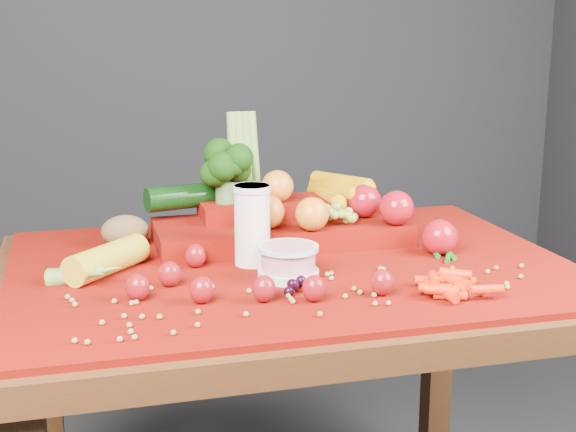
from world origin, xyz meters
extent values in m
cube|color=black|center=(0.00, 1.50, 1.25)|extent=(3.00, 0.02, 2.50)
cube|color=#391B0D|center=(0.00, 0.00, 0.72)|extent=(1.10, 0.80, 0.05)
cube|color=#391B0D|center=(-0.48, 0.33, 0.35)|extent=(0.06, 0.06, 0.70)
cube|color=#391B0D|center=(0.48, 0.33, 0.35)|extent=(0.06, 0.06, 0.70)
cube|color=#670703|center=(0.00, 0.00, 0.76)|extent=(1.05, 0.75, 0.01)
cylinder|color=white|center=(-0.07, 0.01, 0.84)|extent=(0.07, 0.07, 0.15)
cylinder|color=silver|center=(-0.07, 0.01, 0.91)|extent=(0.07, 0.07, 0.01)
cylinder|color=silver|center=(-0.03, -0.09, 0.77)|extent=(0.11, 0.11, 0.02)
cylinder|color=pink|center=(-0.03, -0.09, 0.80)|extent=(0.10, 0.10, 0.05)
cylinder|color=silver|center=(-0.03, -0.09, 0.82)|extent=(0.11, 0.11, 0.01)
ellipsoid|color=maroon|center=(-0.24, -0.08, 0.78)|extent=(0.04, 0.04, 0.05)
cone|color=#0C4412|center=(-0.24, -0.08, 0.81)|extent=(0.03, 0.03, 0.01)
ellipsoid|color=maroon|center=(-0.30, -0.14, 0.78)|extent=(0.04, 0.04, 0.05)
cone|color=#0C4412|center=(-0.30, -0.14, 0.81)|extent=(0.03, 0.03, 0.01)
ellipsoid|color=maroon|center=(-0.20, -0.18, 0.78)|extent=(0.04, 0.04, 0.05)
cone|color=#0C4412|center=(-0.20, -0.18, 0.81)|extent=(0.03, 0.03, 0.01)
ellipsoid|color=maroon|center=(-0.10, -0.20, 0.78)|extent=(0.04, 0.04, 0.05)
cone|color=#0C4412|center=(-0.10, -0.20, 0.81)|extent=(0.03, 0.03, 0.01)
ellipsoid|color=maroon|center=(-0.02, -0.22, 0.78)|extent=(0.04, 0.04, 0.05)
cone|color=#0C4412|center=(-0.02, -0.22, 0.81)|extent=(0.03, 0.03, 0.01)
ellipsoid|color=maroon|center=(0.10, -0.22, 0.78)|extent=(0.04, 0.04, 0.05)
cone|color=#0C4412|center=(0.10, -0.22, 0.81)|extent=(0.03, 0.03, 0.01)
ellipsoid|color=maroon|center=(-0.18, 0.02, 0.78)|extent=(0.04, 0.04, 0.05)
cone|color=#0C4412|center=(-0.18, 0.02, 0.81)|extent=(0.03, 0.03, 0.01)
cylinder|color=gold|center=(-0.34, 0.02, 0.79)|extent=(0.16, 0.17, 0.06)
ellipsoid|color=brown|center=(-0.30, 0.20, 0.80)|extent=(0.10, 0.07, 0.07)
cube|color=#670703|center=(0.02, 0.15, 0.78)|extent=(0.52, 0.22, 0.04)
cube|color=#670703|center=(0.00, 0.20, 0.82)|extent=(0.28, 0.12, 0.03)
sphere|color=#A40514|center=(0.24, 0.06, 0.84)|extent=(0.07, 0.07, 0.07)
sphere|color=#A40514|center=(0.30, -0.02, 0.80)|extent=(0.07, 0.07, 0.07)
sphere|color=#A40514|center=(0.20, 0.14, 0.84)|extent=(0.07, 0.07, 0.07)
sphere|color=#C04E1D|center=(-0.02, 0.10, 0.84)|extent=(0.07, 0.07, 0.07)
sphere|color=#C04E1D|center=(0.06, 0.06, 0.84)|extent=(0.07, 0.07, 0.07)
sphere|color=#C04E1D|center=(0.02, 0.18, 0.88)|extent=(0.07, 0.07, 0.07)
cylinder|color=#C9A507|center=(0.12, 0.22, 0.82)|extent=(0.06, 0.17, 0.04)
cylinder|color=#C9A507|center=(0.14, 0.22, 0.84)|extent=(0.04, 0.17, 0.04)
cylinder|color=#C9A507|center=(0.16, 0.22, 0.85)|extent=(0.07, 0.17, 0.04)
cylinder|color=#C9A507|center=(0.17, 0.22, 0.87)|extent=(0.10, 0.16, 0.04)
cylinder|color=#3F662D|center=(-0.09, 0.20, 0.86)|extent=(0.04, 0.04, 0.04)
cylinder|color=olive|center=(-0.06, 0.24, 0.92)|extent=(0.03, 0.06, 0.22)
cylinder|color=olive|center=(-0.05, 0.24, 0.92)|extent=(0.02, 0.06, 0.22)
cylinder|color=olive|center=(-0.03, 0.24, 0.92)|extent=(0.02, 0.06, 0.22)
cylinder|color=olive|center=(-0.02, 0.24, 0.92)|extent=(0.03, 0.06, 0.22)
cylinder|color=black|center=(-0.14, 0.24, 0.85)|extent=(0.23, 0.10, 0.05)
camera|label=1|loc=(-0.39, -1.42, 1.21)|focal=50.00mm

